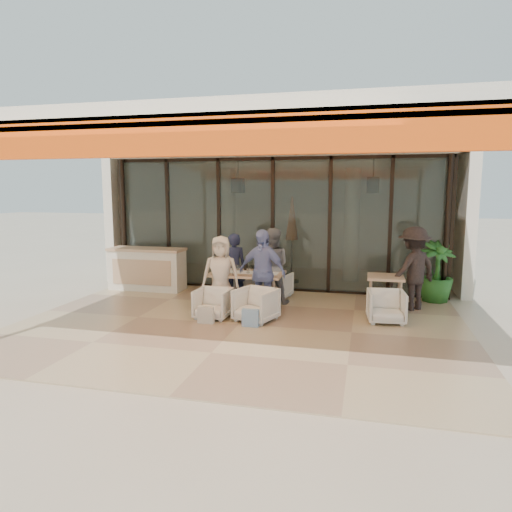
{
  "coord_description": "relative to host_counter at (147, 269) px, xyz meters",
  "views": [
    {
      "loc": [
        2.2,
        -7.68,
        2.43
      ],
      "look_at": [
        0.1,
        0.9,
        1.15
      ],
      "focal_mm": 32.0,
      "sensor_mm": 36.0,
      "label": 1
    }
  ],
  "objects": [
    {
      "name": "chair_near_right",
      "position": [
        3.21,
        -1.98,
        -0.18
      ],
      "size": [
        0.85,
        0.82,
        0.7
      ],
      "primitive_type": "imported",
      "rotation": [
        0.0,
        0.0,
        -0.33
      ],
      "color": "silver",
      "rests_on": "ground"
    },
    {
      "name": "side_chair",
      "position": [
        5.55,
        -1.49,
        -0.19
      ],
      "size": [
        0.71,
        0.67,
        0.67
      ],
      "primitive_type": "imported",
      "rotation": [
        0.0,
        0.0,
        0.1
      ],
      "color": "silver",
      "rests_on": "ground"
    },
    {
      "name": "diner_periwinkle",
      "position": [
        3.21,
        -1.48,
        0.31
      ],
      "size": [
        1.06,
        0.65,
        1.69
      ],
      "primitive_type": "imported",
      "rotation": [
        0.0,
        0.0,
        -0.26
      ],
      "color": "#7B89CE",
      "rests_on": "ground"
    },
    {
      "name": "diner_grey",
      "position": [
        3.21,
        -0.58,
        0.29
      ],
      "size": [
        0.89,
        0.75,
        1.64
      ],
      "primitive_type": "imported",
      "rotation": [
        0.0,
        0.0,
        3.32
      ],
      "color": "slate",
      "rests_on": "ground"
    },
    {
      "name": "dining_table",
      "position": [
        2.78,
        -1.02,
        0.16
      ],
      "size": [
        1.5,
        0.9,
        0.93
      ],
      "color": "tan",
      "rests_on": "ground"
    },
    {
      "name": "diner_navy",
      "position": [
        2.37,
        -0.58,
        0.22
      ],
      "size": [
        0.64,
        0.53,
        1.51
      ],
      "primitive_type": "imported",
      "rotation": [
        0.0,
        0.0,
        3.5
      ],
      "color": "#1A1D39",
      "rests_on": "ground"
    },
    {
      "name": "potted_palm",
      "position": [
        6.65,
        0.41,
        0.14
      ],
      "size": [
        0.98,
        0.98,
        1.34
      ],
      "primitive_type": "imported",
      "rotation": [
        0.0,
        0.0,
        0.4
      ],
      "color": "#1E5919",
      "rests_on": "ground"
    },
    {
      "name": "terrace_structure",
      "position": [
        2.97,
        -2.56,
        2.72
      ],
      "size": [
        8.0,
        6.0,
        3.4
      ],
      "color": "silver",
      "rests_on": "ground"
    },
    {
      "name": "interior_block",
      "position": [
        2.98,
        3.02,
        1.7
      ],
      "size": [
        9.05,
        3.62,
        3.52
      ],
      "color": "silver",
      "rests_on": "ground"
    },
    {
      "name": "diner_cream",
      "position": [
        2.37,
        -1.48,
        0.24
      ],
      "size": [
        0.81,
        0.59,
        1.54
      ],
      "primitive_type": "imported",
      "rotation": [
        0.0,
        0.0,
        0.14
      ],
      "color": "beige",
      "rests_on": "ground"
    },
    {
      "name": "ground",
      "position": [
        2.97,
        -2.3,
        -0.53
      ],
      "size": [
        70.0,
        70.0,
        0.0
      ],
      "primitive_type": "plane",
      "color": "#C6B293",
      "rests_on": "ground"
    },
    {
      "name": "chair_near_left",
      "position": [
        2.37,
        -1.98,
        -0.21
      ],
      "size": [
        0.65,
        0.61,
        0.64
      ],
      "primitive_type": "imported",
      "rotation": [
        0.0,
        0.0,
        -0.04
      ],
      "color": "silver",
      "rests_on": "ground"
    },
    {
      "name": "side_table",
      "position": [
        5.55,
        -0.74,
        0.11
      ],
      "size": [
        0.7,
        0.7,
        0.74
      ],
      "color": "tan",
      "rests_on": "ground"
    },
    {
      "name": "chair_far_right",
      "position": [
        3.21,
        -0.08,
        -0.2
      ],
      "size": [
        0.74,
        0.71,
        0.66
      ],
      "primitive_type": "imported",
      "rotation": [
        0.0,
        0.0,
        2.95
      ],
      "color": "silver",
      "rests_on": "ground"
    },
    {
      "name": "terrace_floor",
      "position": [
        2.97,
        -2.3,
        -0.53
      ],
      "size": [
        8.0,
        6.0,
        0.01
      ],
      "primitive_type": "cube",
      "color": "tan",
      "rests_on": "ground"
    },
    {
      "name": "standing_woman",
      "position": [
        6.1,
        -0.44,
        0.32
      ],
      "size": [
        1.25,
        1.2,
        1.71
      ],
      "primitive_type": "imported",
      "rotation": [
        0.0,
        0.0,
        3.86
      ],
      "color": "black",
      "rests_on": "ground"
    },
    {
      "name": "tote_bag_cream",
      "position": [
        2.37,
        -2.38,
        -0.36
      ],
      "size": [
        0.3,
        0.1,
        0.34
      ],
      "primitive_type": "cube",
      "color": "silver",
      "rests_on": "ground"
    },
    {
      "name": "chair_far_left",
      "position": [
        2.37,
        -0.08,
        -0.22
      ],
      "size": [
        0.75,
        0.72,
        0.63
      ],
      "primitive_type": "imported",
      "rotation": [
        0.0,
        0.0,
        3.41
      ],
      "color": "silver",
      "rests_on": "ground"
    },
    {
      "name": "glass_storefront",
      "position": [
        2.97,
        0.7,
        1.07
      ],
      "size": [
        8.08,
        0.1,
        3.2
      ],
      "color": "#9EADA3",
      "rests_on": "ground"
    },
    {
      "name": "tote_bag_blue",
      "position": [
        3.21,
        -2.38,
        -0.36
      ],
      "size": [
        0.3,
        0.1,
        0.34
      ],
      "primitive_type": "cube",
      "color": "#99BFD8",
      "rests_on": "ground"
    },
    {
      "name": "host_counter",
      "position": [
        0.0,
        0.0,
        0.0
      ],
      "size": [
        1.85,
        0.65,
        1.04
      ],
      "color": "silver",
      "rests_on": "ground"
    }
  ]
}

